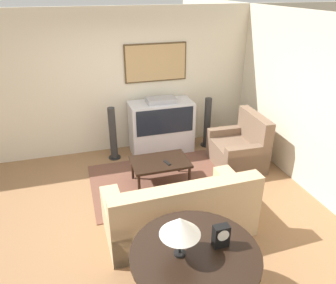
# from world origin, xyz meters

# --- Properties ---
(ground_plane) EXTENTS (12.00, 12.00, 0.00)m
(ground_plane) POSITION_xyz_m (0.00, 0.00, 0.00)
(ground_plane) COLOR #8E6642
(wall_back) EXTENTS (12.00, 0.10, 2.70)m
(wall_back) POSITION_xyz_m (0.01, 2.13, 1.36)
(wall_back) COLOR beige
(wall_back) RESTS_ON ground_plane
(wall_right) EXTENTS (0.06, 12.00, 2.70)m
(wall_right) POSITION_xyz_m (2.63, 0.00, 1.35)
(wall_right) COLOR beige
(wall_right) RESTS_ON ground_plane
(area_rug) EXTENTS (2.42, 1.69, 0.01)m
(area_rug) POSITION_xyz_m (0.45, 0.64, 0.01)
(area_rug) COLOR brown
(area_rug) RESTS_ON ground_plane
(tv) EXTENTS (1.21, 0.57, 1.11)m
(tv) POSITION_xyz_m (0.72, 1.75, 0.52)
(tv) COLOR silver
(tv) RESTS_ON ground_plane
(couch) EXTENTS (1.95, 0.98, 0.90)m
(couch) POSITION_xyz_m (0.31, -0.63, 0.31)
(couch) COLOR tan
(couch) RESTS_ON ground_plane
(armchair) EXTENTS (0.84, 1.02, 0.96)m
(armchair) POSITION_xyz_m (1.94, 0.80, 0.31)
(armchair) COLOR brown
(armchair) RESTS_ON ground_plane
(coffee_table) EXTENTS (0.93, 0.63, 0.43)m
(coffee_table) POSITION_xyz_m (0.38, 0.58, 0.39)
(coffee_table) COLOR black
(coffee_table) RESTS_ON ground_plane
(console_table) EXTENTS (1.24, 1.24, 0.78)m
(console_table) POSITION_xyz_m (0.07, -1.80, 0.72)
(console_table) COLOR black
(console_table) RESTS_ON ground_plane
(table_lamp) EXTENTS (0.38, 0.38, 0.42)m
(table_lamp) POSITION_xyz_m (-0.08, -1.78, 1.11)
(table_lamp) COLOR black
(table_lamp) RESTS_ON console_table
(mantel_clock) EXTENTS (0.15, 0.10, 0.23)m
(mantel_clock) POSITION_xyz_m (0.33, -1.78, 0.90)
(mantel_clock) COLOR black
(mantel_clock) RESTS_ON console_table
(remote) EXTENTS (0.08, 0.17, 0.02)m
(remote) POSITION_xyz_m (0.47, 0.47, 0.44)
(remote) COLOR black
(remote) RESTS_ON coffee_table
(speaker_tower_left) EXTENTS (0.23, 0.23, 1.02)m
(speaker_tower_left) POSITION_xyz_m (-0.23, 1.70, 0.48)
(speaker_tower_left) COLOR black
(speaker_tower_left) RESTS_ON ground_plane
(speaker_tower_right) EXTENTS (0.23, 0.23, 1.02)m
(speaker_tower_right) POSITION_xyz_m (1.68, 1.70, 0.48)
(speaker_tower_right) COLOR black
(speaker_tower_right) RESTS_ON ground_plane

